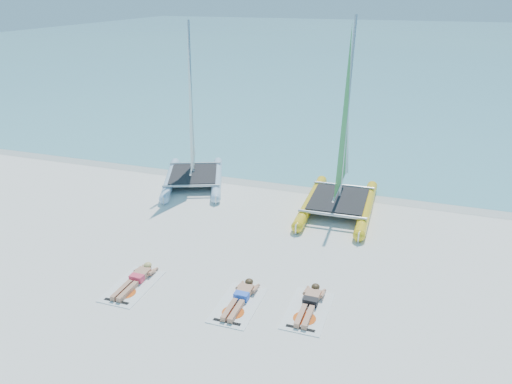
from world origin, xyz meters
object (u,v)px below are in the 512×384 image
towel_a (133,286)px  sunbather_a (136,279)px  catamaran_blue (192,137)px  catamaran_yellow (344,149)px  sunbather_b (241,297)px  towel_b (238,305)px  towel_c (308,311)px  sunbather_c (310,303)px

towel_a → sunbather_a: 0.22m
catamaran_blue → sunbather_a: size_ratio=3.76×
catamaran_yellow → sunbather_b: catamaran_yellow is taller
catamaran_blue → sunbather_b: (4.80, -7.23, -1.82)m
towel_a → towel_b: size_ratio=1.00×
towel_c → sunbather_c: sunbather_c is taller
towel_b → towel_c: bearing=11.2°
towel_b → sunbather_b: size_ratio=1.07×
towel_a → sunbather_b: (2.98, 0.32, 0.11)m
towel_a → sunbather_a: sunbather_a is taller
catamaran_yellow → towel_b: 7.56m
sunbather_c → towel_b: bearing=-162.8°
towel_c → catamaran_blue: bearing=132.6°
sunbather_a → towel_c: sunbather_a is taller
towel_a → sunbather_c: size_ratio=1.07×
catamaran_blue → sunbather_a: 7.80m
towel_b → catamaran_yellow: bearing=79.8°
catamaran_blue → towel_b: catamaran_blue is taller
towel_a → sunbather_c: 4.74m
catamaran_blue → sunbather_a: (1.82, -7.37, -1.82)m
towel_b → sunbather_c: size_ratio=1.07×
catamaran_yellow → sunbather_b: bearing=-102.2°
sunbather_a → sunbather_c: size_ratio=1.00×
sunbather_a → catamaran_yellow: bearing=59.0°
catamaran_yellow → towel_c: size_ratio=3.68×
towel_c → sunbather_c: (-0.00, 0.19, 0.11)m
sunbather_a → towel_b: bearing=-1.1°
catamaran_blue → towel_a: 8.01m
catamaran_yellow → sunbather_a: (-4.26, -7.08, -2.03)m
sunbather_c → sunbather_a: bearing=-174.2°
towel_c → sunbather_b: bearing=-175.1°
catamaran_blue → towel_c: size_ratio=3.50×
towel_b → sunbather_b: (-0.00, 0.19, 0.11)m
towel_a → catamaran_blue: bearing=103.5°
catamaran_yellow → towel_a: catamaran_yellow is taller
catamaran_yellow → sunbather_a: catamaran_yellow is taller
towel_b → towel_c: size_ratio=1.00×
catamaran_blue → towel_a: bearing=-98.5°
towel_a → sunbather_a: (0.00, 0.19, 0.11)m
sunbather_a → towel_b: (2.98, -0.06, -0.11)m
towel_b → sunbather_c: 1.80m
sunbather_a → towel_c: bearing=3.4°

